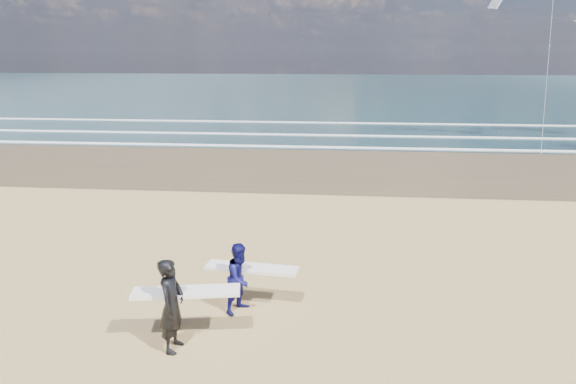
# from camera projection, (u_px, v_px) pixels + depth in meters

# --- Properties ---
(ocean) EXTENTS (220.00, 100.00, 0.02)m
(ocean) POSITION_uv_depth(u_px,v_px,m) (447.00, 90.00, 77.59)
(ocean) COLOR #193237
(ocean) RESTS_ON ground
(foam_breakers) EXTENTS (220.00, 11.70, 0.05)m
(foam_breakers) POSITION_uv_depth(u_px,v_px,m) (575.00, 137.00, 35.47)
(foam_breakers) COLOR white
(foam_breakers) RESTS_ON ground
(surfer_near) EXTENTS (2.26, 1.17, 1.97)m
(surfer_near) POSITION_uv_depth(u_px,v_px,m) (173.00, 304.00, 10.27)
(surfer_near) COLOR black
(surfer_near) RESTS_ON ground
(surfer_far) EXTENTS (2.24, 1.24, 1.67)m
(surfer_far) POSITION_uv_depth(u_px,v_px,m) (242.00, 277.00, 11.86)
(surfer_far) COLOR #0D0E4D
(surfer_far) RESTS_ON ground
(kite_1) EXTENTS (6.70, 4.84, 11.25)m
(kite_1) POSITION_uv_depth(u_px,v_px,m) (550.00, 39.00, 30.95)
(kite_1) COLOR slate
(kite_1) RESTS_ON ground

